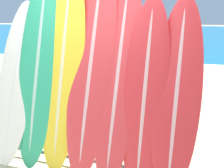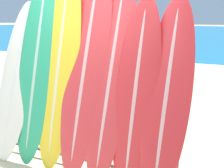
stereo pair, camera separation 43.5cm
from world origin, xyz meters
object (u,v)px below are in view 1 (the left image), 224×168
object	(u,v)px
person_far_left	(97,48)
surfboard_slot_0	(16,81)
surfboard_slot_1	(39,64)
surfboard_slot_3	(92,65)
person_mid_beach	(23,59)
surfboard_slot_4	(118,77)
surfboard_slot_6	(177,94)
surfboard_rack	(88,132)
surfboard_slot_2	(63,68)
surfboard_slot_5	(146,91)
person_near_water	(73,60)

from	to	relation	value
person_far_left	surfboard_slot_0	bearing A→B (deg)	139.05
surfboard_slot_1	surfboard_slot_3	distance (m)	0.71
person_far_left	person_mid_beach	bearing A→B (deg)	123.32
surfboard_slot_4	surfboard_slot_6	world-z (taller)	surfboard_slot_4
surfboard_slot_1	surfboard_slot_6	world-z (taller)	surfboard_slot_1
surfboard_rack	surfboard_slot_3	xyz separation A→B (m)	(0.02, 0.09, 0.80)
surfboard_slot_2	person_far_left	distance (m)	6.08
surfboard_slot_2	surfboard_slot_5	bearing A→B (deg)	-2.87
surfboard_rack	surfboard_slot_6	distance (m)	1.17
surfboard_rack	surfboard_slot_1	xyz separation A→B (m)	(-0.69, 0.06, 0.77)
surfboard_slot_6	person_near_water	distance (m)	3.72
surfboard_slot_2	surfboard_slot_4	distance (m)	0.71
person_mid_beach	surfboard_slot_3	bearing A→B (deg)	-9.06
surfboard_slot_4	person_near_water	world-z (taller)	surfboard_slot_4
surfboard_rack	person_near_water	world-z (taller)	person_near_water
surfboard_slot_3	surfboard_slot_6	size ratio (longest dim) A/B	1.23
person_far_left	surfboard_slot_4	bearing A→B (deg)	151.26
person_near_water	person_mid_beach	size ratio (longest dim) A/B	0.97
surfboard_slot_1	surfboard_slot_2	distance (m)	0.34
surfboard_slot_4	surfboard_slot_5	world-z (taller)	surfboard_slot_4
surfboard_slot_1	surfboard_slot_3	bearing A→B (deg)	2.28
surfboard_slot_2	surfboard_slot_3	bearing A→B (deg)	4.99
surfboard_slot_6	surfboard_slot_5	bearing A→B (deg)	-178.06
surfboard_slot_1	surfboard_slot_2	world-z (taller)	surfboard_slot_1
surfboard_slot_2	surfboard_slot_4	size ratio (longest dim) A/B	1.05
surfboard_slot_5	surfboard_slot_6	world-z (taller)	surfboard_slot_6
person_near_water	surfboard_slot_5	bearing A→B (deg)	177.70
surfboard_slot_5	person_near_water	world-z (taller)	surfboard_slot_5
surfboard_slot_2	surfboard_slot_5	distance (m)	1.06
surfboard_rack	surfboard_slot_2	xyz separation A→B (m)	(-0.35, 0.06, 0.74)
surfboard_rack	surfboard_slot_1	size ratio (longest dim) A/B	0.95
surfboard_slot_0	surfboard_slot_5	size ratio (longest dim) A/B	0.98
surfboard_slot_0	surfboard_slot_1	bearing A→B (deg)	7.89
surfboard_slot_0	surfboard_slot_6	size ratio (longest dim) A/B	0.98
surfboard_slot_3	person_far_left	xyz separation A→B (m)	(-2.42, 5.68, -0.38)
surfboard_slot_1	person_mid_beach	distance (m)	2.86
surfboard_slot_1	person_far_left	world-z (taller)	surfboard_slot_1
surfboard_slot_6	person_near_water	world-z (taller)	surfboard_slot_6
surfboard_slot_1	surfboard_slot_5	size ratio (longest dim) A/B	1.21
surfboard_slot_0	surfboard_slot_1	xyz separation A→B (m)	(0.32, 0.04, 0.23)
surfboard_slot_5	surfboard_slot_6	size ratio (longest dim) A/B	1.00
surfboard_slot_4	person_mid_beach	bearing A→B (deg)	143.24
surfboard_slot_0	surfboard_slot_6	xyz separation A→B (m)	(2.04, 0.00, 0.02)
surfboard_slot_3	surfboard_slot_6	distance (m)	1.04
surfboard_slot_1	surfboard_slot_3	world-z (taller)	surfboard_slot_3
surfboard_slot_2	surfboard_rack	bearing A→B (deg)	-9.84
surfboard_slot_1	person_far_left	distance (m)	5.97
surfboard_slot_3	person_near_water	world-z (taller)	surfboard_slot_3
surfboard_slot_6	person_mid_beach	distance (m)	4.20
surfboard_slot_0	surfboard_slot_4	world-z (taller)	surfboard_slot_4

